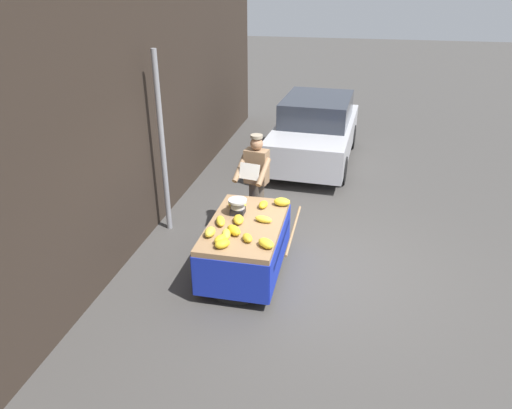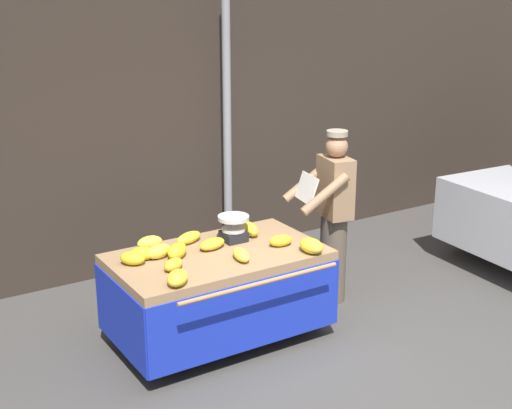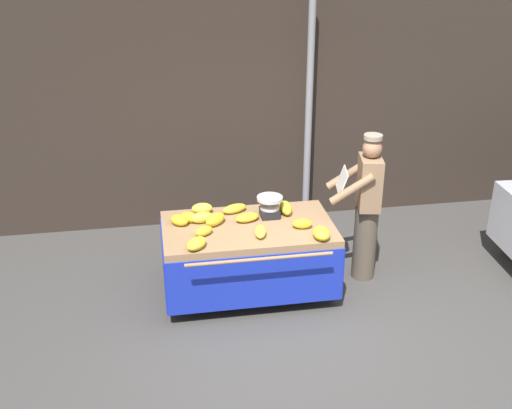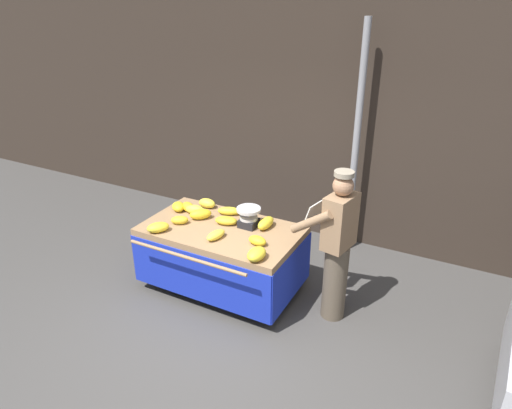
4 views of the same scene
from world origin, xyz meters
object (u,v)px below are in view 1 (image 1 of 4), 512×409
Objects in this scene: banana_bunch_0 at (264,219)px; vendor_person at (256,183)px; banana_bunch_3 at (266,243)px; parked_car at (315,130)px; banana_bunch_1 at (263,205)px; weighing_scale at (238,207)px; banana_bunch_12 at (210,232)px; banana_bunch_4 at (222,244)px; banana_bunch_9 at (220,221)px; banana_bunch_10 at (234,230)px; banana_bunch_7 at (221,239)px; banana_bunch_11 at (247,238)px; banana_bunch_5 at (226,234)px; banana_cart at (246,236)px; banana_bunch_6 at (237,204)px; banana_bunch_2 at (238,219)px; banana_bunch_8 at (282,202)px; street_pole at (162,146)px.

vendor_person is (1.25, 0.37, 0.00)m from banana_bunch_0.
banana_bunch_3 is 0.06× the size of parked_car.
parked_car is at bearing -4.91° from banana_bunch_1.
banana_bunch_12 is (-0.72, 0.21, -0.06)m from weighing_scale.
banana_bunch_4 is 0.74× the size of banana_bunch_9.
banana_bunch_7 is at bearing 157.08° from banana_bunch_10.
banana_bunch_12 is at bearing 52.17° from banana_bunch_7.
banana_bunch_4 is (-0.13, 0.56, 0.00)m from banana_bunch_3.
banana_bunch_11 is 0.53m from banana_bunch_12.
banana_bunch_7 is at bearing 178.98° from weighing_scale.
banana_bunch_1 is at bearing -16.77° from banana_bunch_5.
banana_bunch_0 is 0.98× the size of banana_bunch_10.
banana_bunch_1 is at bearing 13.10° from banana_bunch_3.
banana_bunch_3 reaches higher than banana_bunch_9.
banana_bunch_5 is at bearing 161.36° from banana_cart.
vendor_person is at bearing -7.19° from banana_bunch_6.
vendor_person reaches higher than banana_bunch_11.
parked_car is (4.51, -0.77, -0.14)m from banana_bunch_6.
banana_bunch_0 is at bearing -26.07° from banana_bunch_4.
banana_bunch_9 is (-0.10, 0.24, 0.00)m from banana_bunch_2.
banana_bunch_7 is 5.62m from parked_car.
banana_bunch_7 is at bearing 163.34° from banana_bunch_1.
banana_bunch_8 reaches higher than banana_bunch_0.
banana_bunch_3 is at bearing -166.90° from banana_bunch_1.
street_pole is 2.21m from banana_bunch_5.
banana_cart is at bearing -74.33° from banana_bunch_9.
banana_cart is 7.23× the size of banana_bunch_8.
banana_bunch_4 is 0.83× the size of banana_bunch_8.
street_pole is 14.51× the size of banana_bunch_1.
banana_bunch_9 is (-0.65, 0.49, -0.00)m from banana_bunch_1.
banana_bunch_8 reaches higher than banana_bunch_9.
weighing_scale is at bearing 16.13° from banana_bunch_2.
banana_bunch_8 reaches higher than banana_cart.
parked_car reaches higher than banana_bunch_10.
banana_bunch_2 is (-1.04, -1.53, -0.65)m from street_pole.
banana_bunch_0 is 0.58m from banana_bunch_11.
banana_bunch_1 is at bearing -28.39° from banana_bunch_12.
street_pole is at bearing 74.50° from banana_bunch_1.
banana_bunch_5 is (0.11, 0.57, 0.00)m from banana_bunch_3.
weighing_scale is 0.82m from banana_bunch_11.
banana_bunch_10 is at bearing 57.33° from banana_bunch_11.
weighing_scale is 1.08m from vendor_person.
banana_bunch_9 is (-0.78, 0.76, -0.01)m from banana_bunch_8.
banana_bunch_6 reaches higher than banana_bunch_5.
banana_bunch_12 is at bearing -140.28° from street_pole.
banana_bunch_9 is at bearing 17.99° from banana_bunch_4.
banana_bunch_7 is (-0.02, 0.61, 0.00)m from banana_bunch_3.
banana_bunch_1 is at bearing 116.26° from banana_bunch_8.
banana_bunch_3 is 0.96× the size of banana_bunch_10.
banana_bunch_10 is at bearing 173.41° from parked_car.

